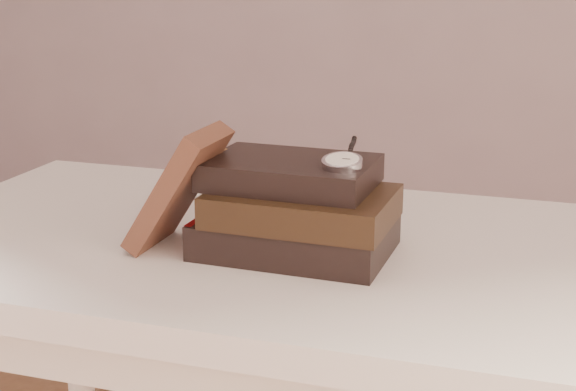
% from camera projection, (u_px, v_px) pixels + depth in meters
% --- Properties ---
extents(table, '(1.00, 0.60, 0.75)m').
position_uv_depth(table, '(251.00, 298.00, 1.17)').
color(table, silver).
rests_on(table, ground).
extents(book_stack, '(0.25, 0.18, 0.12)m').
position_uv_depth(book_stack, '(296.00, 210.00, 1.07)').
color(book_stack, black).
rests_on(book_stack, table).
extents(journal, '(0.12, 0.11, 0.16)m').
position_uv_depth(journal, '(178.00, 188.00, 1.08)').
color(journal, '#3D2017').
rests_on(journal, table).
extents(pocket_watch, '(0.05, 0.15, 0.02)m').
position_uv_depth(pocket_watch, '(343.00, 160.00, 1.02)').
color(pocket_watch, silver).
rests_on(pocket_watch, book_stack).
extents(eyeglasses, '(0.10, 0.12, 0.05)m').
position_uv_depth(eyeglasses, '(257.00, 179.00, 1.17)').
color(eyeglasses, silver).
rests_on(eyeglasses, book_stack).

